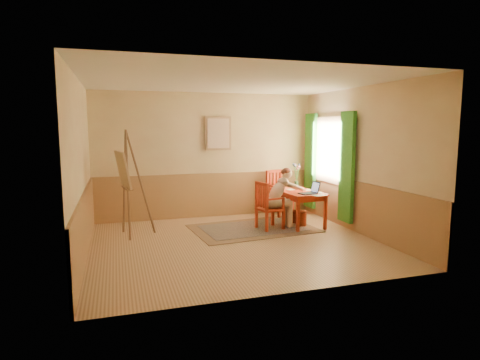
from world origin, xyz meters
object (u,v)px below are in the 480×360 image
object	(u,v)px
laptop	(310,191)
easel	(125,174)
chair_back	(278,193)
figure	(280,195)
chair_left	(268,206)
table	(298,195)

from	to	relation	value
laptop	easel	distance (m)	3.60
chair_back	figure	bearing A→B (deg)	-111.06
easel	chair_left	bearing A→B (deg)	-7.40
chair_back	figure	size ratio (longest dim) A/B	0.85
chair_back	table	bearing A→B (deg)	-88.56
table	chair_left	distance (m)	0.79
table	easel	distance (m)	3.50
laptop	table	bearing A→B (deg)	101.60
table	laptop	xyz separation A→B (m)	(0.08, -0.39, 0.14)
chair_left	laptop	distance (m)	0.90
table	figure	distance (m)	0.50
table	chair_back	world-z (taller)	chair_back
chair_back	laptop	world-z (taller)	chair_back
table	easel	xyz separation A→B (m)	(-3.46, 0.15, 0.56)
table	laptop	distance (m)	0.42
chair_left	easel	size ratio (longest dim) A/B	0.48
table	laptop	bearing A→B (deg)	-78.40
table	laptop	world-z (taller)	laptop
chair_left	chair_back	xyz separation A→B (m)	(0.73, 1.20, 0.04)
chair_back	easel	bearing A→B (deg)	-166.08
table	easel	world-z (taller)	easel
chair_left	easel	distance (m)	2.81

